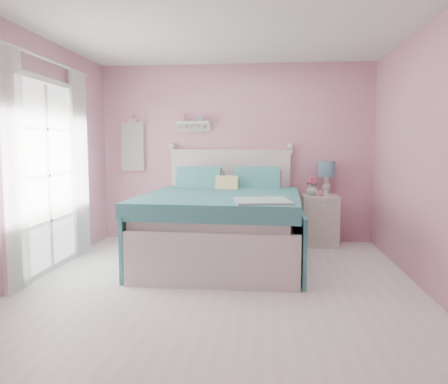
% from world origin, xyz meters
% --- Properties ---
extents(floor, '(4.50, 4.50, 0.00)m').
position_xyz_m(floor, '(0.00, 0.00, 0.00)').
color(floor, white).
rests_on(floor, ground).
extents(room_shell, '(4.50, 4.50, 4.50)m').
position_xyz_m(room_shell, '(0.00, 0.00, 1.58)').
color(room_shell, '#CC8195').
rests_on(room_shell, floor).
extents(bed, '(1.92, 2.38, 1.36)m').
position_xyz_m(bed, '(-0.07, 1.08, 0.44)').
color(bed, silver).
rests_on(bed, floor).
extents(nightstand, '(0.50, 0.49, 0.72)m').
position_xyz_m(nightstand, '(1.22, 1.99, 0.36)').
color(nightstand, beige).
rests_on(nightstand, floor).
extents(table_lamp, '(0.24, 0.24, 0.47)m').
position_xyz_m(table_lamp, '(1.31, 2.10, 1.05)').
color(table_lamp, white).
rests_on(table_lamp, nightstand).
extents(vase, '(0.18, 0.18, 0.17)m').
position_xyz_m(vase, '(1.10, 1.99, 0.80)').
color(vase, silver).
rests_on(vase, nightstand).
extents(teacup, '(0.11, 0.11, 0.08)m').
position_xyz_m(teacup, '(1.19, 1.89, 0.76)').
color(teacup, pink).
rests_on(teacup, nightstand).
extents(roses, '(0.14, 0.11, 0.12)m').
position_xyz_m(roses, '(1.10, 1.99, 0.92)').
color(roses, '#D94A7D').
rests_on(roses, vase).
extents(wall_shelf, '(0.50, 0.15, 0.25)m').
position_xyz_m(wall_shelf, '(-0.63, 2.19, 1.73)').
color(wall_shelf, silver).
rests_on(wall_shelf, room_shell).
extents(hanging_dress, '(0.34, 0.03, 0.72)m').
position_xyz_m(hanging_dress, '(-1.55, 2.18, 1.40)').
color(hanging_dress, white).
rests_on(hanging_dress, room_shell).
extents(french_door, '(0.04, 1.32, 2.16)m').
position_xyz_m(french_door, '(-1.97, 0.40, 1.07)').
color(french_door, silver).
rests_on(french_door, floor).
extents(curtain_near, '(0.04, 0.40, 2.32)m').
position_xyz_m(curtain_near, '(-1.92, -0.34, 1.18)').
color(curtain_near, white).
rests_on(curtain_near, floor).
extents(curtain_far, '(0.04, 0.40, 2.32)m').
position_xyz_m(curtain_far, '(-1.92, 1.14, 1.18)').
color(curtain_far, white).
rests_on(curtain_far, floor).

